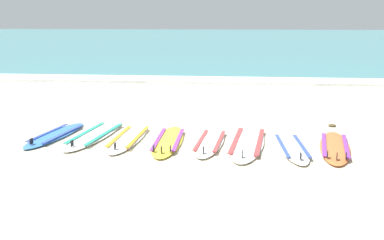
% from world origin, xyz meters
% --- Properties ---
extents(ground_plane, '(80.00, 80.00, 0.00)m').
position_xyz_m(ground_plane, '(0.00, 0.00, 0.00)').
color(ground_plane, '#C1B599').
extents(sea, '(80.00, 60.00, 0.10)m').
position_xyz_m(sea, '(0.00, 36.91, 0.05)').
color(sea, teal).
rests_on(sea, ground).
extents(wave_foam_strip, '(80.00, 1.33, 0.11)m').
position_xyz_m(wave_foam_strip, '(0.00, 7.58, 0.06)').
color(wave_foam_strip, white).
rests_on(wave_foam_strip, ground).
extents(surfboard_0, '(0.84, 2.01, 0.18)m').
position_xyz_m(surfboard_0, '(-2.58, 0.12, 0.04)').
color(surfboard_0, '#3875CC').
rests_on(surfboard_0, ground).
extents(surfboard_1, '(0.92, 2.35, 0.18)m').
position_xyz_m(surfboard_1, '(-1.80, 0.20, 0.04)').
color(surfboard_1, white).
rests_on(surfboard_1, ground).
extents(surfboard_2, '(0.63, 2.12, 0.18)m').
position_xyz_m(surfboard_2, '(-1.08, 0.04, 0.04)').
color(surfboard_2, white).
rests_on(surfboard_2, ground).
extents(surfboard_3, '(0.53, 2.11, 0.18)m').
position_xyz_m(surfboard_3, '(-0.27, -0.09, 0.04)').
color(surfboard_3, yellow).
rests_on(surfboard_3, ground).
extents(surfboard_4, '(0.69, 2.00, 0.18)m').
position_xyz_m(surfboard_4, '(0.52, -0.09, 0.04)').
color(surfboard_4, silver).
rests_on(surfboard_4, ground).
extents(surfboard_5, '(0.93, 2.52, 0.18)m').
position_xyz_m(surfboard_5, '(1.22, -0.06, 0.04)').
color(surfboard_5, white).
rests_on(surfboard_5, ground).
extents(surfboard_6, '(0.57, 1.95, 0.18)m').
position_xyz_m(surfboard_6, '(2.01, -0.29, 0.04)').
color(surfboard_6, silver).
rests_on(surfboard_6, ground).
extents(surfboard_7, '(0.92, 2.16, 0.18)m').
position_xyz_m(surfboard_7, '(2.79, -0.19, 0.04)').
color(surfboard_7, orange).
rests_on(surfboard_7, ground).
extents(seaweed_clump_near_shoreline, '(0.17, 0.13, 0.06)m').
position_xyz_m(seaweed_clump_near_shoreline, '(3.11, 1.41, 0.03)').
color(seaweed_clump_near_shoreline, '#4C4228').
rests_on(seaweed_clump_near_shoreline, ground).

